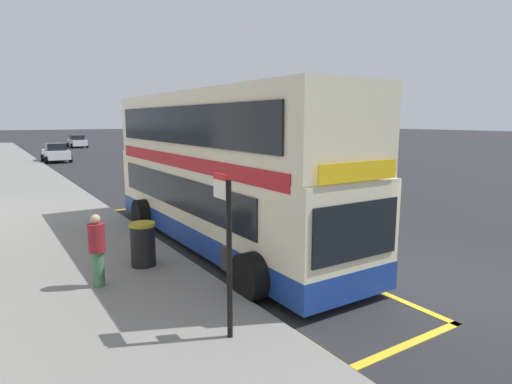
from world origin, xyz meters
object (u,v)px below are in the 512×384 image
double_decker_bus (219,175)px  parked_car_white_across (77,141)px  bus_stop_sign (227,243)px  litter_bin (143,244)px  parked_car_white_distant (56,153)px  pedestrian_waiting_near_sign (97,248)px

double_decker_bus → parked_car_white_across: (4.98, 48.98, -1.26)m
double_decker_bus → bus_stop_sign: bearing=-116.6°
litter_bin → double_decker_bus: bearing=21.5°
double_decker_bus → parked_car_white_across: double_decker_bus is taller
bus_stop_sign → litter_bin: 4.23m
double_decker_bus → parked_car_white_distant: 29.74m
parked_car_white_distant → pedestrian_waiting_near_sign: 31.75m
parked_car_white_distant → litter_bin: bearing=85.7°
parked_car_white_distant → bus_stop_sign: bearing=86.4°
double_decker_bus → pedestrian_waiting_near_sign: 4.41m
litter_bin → parked_car_white_distant: bearing=85.6°
double_decker_bus → bus_stop_sign: (-2.57, -5.14, -0.35)m
parked_car_white_distant → parked_car_white_across: size_ratio=1.00×
double_decker_bus → litter_bin: double_decker_bus is taller
parked_car_white_distant → parked_car_white_across: (5.25, 19.26, 0.00)m
pedestrian_waiting_near_sign → parked_car_white_distant: bearing=83.5°
double_decker_bus → pedestrian_waiting_near_sign: size_ratio=6.98×
pedestrian_waiting_near_sign → parked_car_white_across: bearing=80.1°
double_decker_bus → parked_car_white_distant: double_decker_bus is taller
parked_car_white_across → litter_bin: bearing=-96.5°
parked_car_white_distant → parked_car_white_across: same height
bus_stop_sign → double_decker_bus: bearing=63.4°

